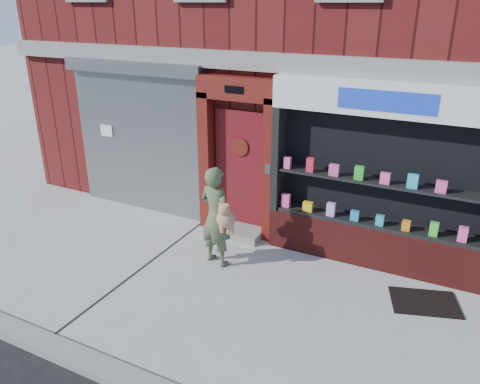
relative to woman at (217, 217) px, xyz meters
The scene contains 8 objects.
ground 1.20m from the woman, 51.62° to the right, with size 80.00×80.00×0.00m, color #9E9E99.
curb 2.97m from the woman, 79.43° to the right, with size 60.00×0.30×0.12m, color gray.
building 6.21m from the woman, 84.38° to the left, with size 12.00×8.16×8.00m.
shutter_bay 2.91m from the woman, 152.94° to the left, with size 3.10×0.30×3.04m.
red_door_bay 1.36m from the woman, 100.63° to the left, with size 1.52×0.58×2.90m.
pharmacy_bay 2.60m from the woman, 26.86° to the left, with size 3.50×0.41×3.00m.
woman is the anchor object (origin of this frame).
doormat 3.37m from the woman, ahead, with size 0.94×0.66×0.02m, color black.
Camera 1 is at (2.88, -5.26, 4.07)m, focal length 35.00 mm.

